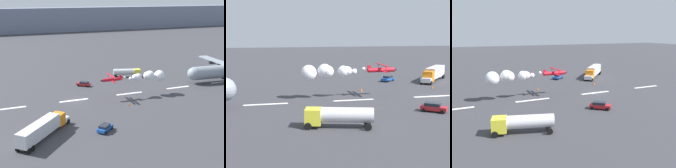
{
  "view_description": "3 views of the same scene",
  "coord_description": "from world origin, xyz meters",
  "views": [
    {
      "loc": [
        -18.73,
        -76.91,
        27.86
      ],
      "look_at": [
        10.37,
        -2.28,
        4.21
      ],
      "focal_mm": 48.61,
      "sensor_mm": 36.0,
      "label": 1
    },
    {
      "loc": [
        33.79,
        60.67,
        13.21
      ],
      "look_at": [
        19.83,
        0.0,
        3.28
      ],
      "focal_mm": 53.02,
      "sensor_mm": 36.0,
      "label": 2
    },
    {
      "loc": [
        32.97,
        53.04,
        15.43
      ],
      "look_at": [
        7.64,
        -2.61,
        2.48
      ],
      "focal_mm": 39.89,
      "sensor_mm": 36.0,
      "label": 3
    }
  ],
  "objects": [
    {
      "name": "followme_car_yellow",
      "position": [
        1.29,
        -21.45,
        0.81
      ],
      "size": [
        4.26,
        4.03,
        1.52
      ],
      "color": "#194CA5",
      "rests_on": "ground"
    },
    {
      "name": "runway_stripe_3",
      "position": [
        -16.71,
        0.0,
        0.01
      ],
      "size": [
        8.0,
        0.9,
        0.01
      ],
      "primitive_type": "cube",
      "color": "white",
      "rests_on": "ground"
    },
    {
      "name": "mountain_ridge_distant",
      "position": [
        0.0,
        164.11,
        9.12
      ],
      "size": [
        396.0,
        16.0,
        18.25
      ],
      "primitive_type": "cube",
      "color": "slate",
      "rests_on": "ground"
    },
    {
      "name": "runway_stripe_6",
      "position": [
        33.42,
        0.0,
        0.01
      ],
      "size": [
        8.0,
        0.9,
        0.01
      ],
      "primitive_type": "cube",
      "color": "white",
      "rests_on": "ground"
    },
    {
      "name": "ground_plane",
      "position": [
        0.0,
        0.0,
        0.0
      ],
      "size": [
        440.0,
        440.0,
        0.0
      ],
      "primitive_type": "plane",
      "color": "#38383D",
      "rests_on": "ground"
    },
    {
      "name": "fuel_tanker_truck",
      "position": [
        23.83,
        17.52,
        1.75
      ],
      "size": [
        9.74,
        5.08,
        2.9
      ],
      "color": "yellow",
      "rests_on": "ground"
    },
    {
      "name": "traffic_cone_near",
      "position": [
        -4.94,
        -8.77,
        0.38
      ],
      "size": [
        0.44,
        0.44,
        0.75
      ],
      "primitive_type": "cone",
      "color": "orange",
      "rests_on": "ground"
    },
    {
      "name": "runway_stripe_5",
      "position": [
        16.71,
        0.0,
        0.01
      ],
      "size": [
        8.0,
        0.9,
        0.01
      ],
      "primitive_type": "cube",
      "color": "white",
      "rests_on": "ground"
    },
    {
      "name": "airport_staff_sedan",
      "position": [
        6.35,
        12.12,
        0.81
      ],
      "size": [
        4.4,
        4.09,
        1.52
      ],
      "color": "#B21E23",
      "rests_on": "ground"
    },
    {
      "name": "semi_truck_orange",
      "position": [
        -11.29,
        -19.73,
        2.14
      ],
      "size": [
        12.68,
        13.42,
        3.7
      ],
      "color": "silver",
      "rests_on": "ground"
    },
    {
      "name": "traffic_cone_far",
      "position": [
        12.42,
        -9.02,
        0.38
      ],
      "size": [
        0.44,
        0.44,
        0.75
      ],
      "primitive_type": "cone",
      "color": "orange",
      "rests_on": "ground"
    },
    {
      "name": "stunt_biplane_red",
      "position": [
        21.23,
        -2.4,
        5.43
      ],
      "size": [
        19.8,
        6.31,
        3.26
      ],
      "color": "red"
    },
    {
      "name": "runway_stripe_7",
      "position": [
        50.14,
        0.0,
        0.01
      ],
      "size": [
        8.0,
        0.9,
        0.01
      ],
      "primitive_type": "cube",
      "color": "white",
      "rests_on": "ground"
    },
    {
      "name": "runway_stripe_4",
      "position": [
        0.0,
        0.0,
        0.01
      ],
      "size": [
        8.0,
        0.9,
        0.01
      ],
      "primitive_type": "cube",
      "color": "white",
      "rests_on": "ground"
    }
  ]
}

